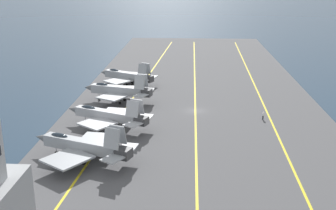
{
  "coord_description": "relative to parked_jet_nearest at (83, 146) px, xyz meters",
  "views": [
    {
      "loc": [
        -82.74,
        1.02,
        27.78
      ],
      "look_at": [
        -4.37,
        5.42,
        2.9
      ],
      "focal_mm": 45.0,
      "sensor_mm": 36.0,
      "label": 1
    }
  ],
  "objects": [
    {
      "name": "deck_stripe_centerline",
      "position": [
        25.14,
        -17.12,
        -2.47
      ],
      "size": [
        178.76,
        0.36,
        0.01
      ],
      "primitive_type": "cube",
      "color": "yellow",
      "rests_on": "carrier_deck"
    },
    {
      "name": "crew_white_vest",
      "position": [
        20.32,
        -30.18,
        -1.55
      ],
      "size": [
        0.45,
        0.45,
        1.67
      ],
      "color": "#232328",
      "rests_on": "carrier_deck"
    },
    {
      "name": "parked_jet_nearest",
      "position": [
        0.0,
        0.0,
        0.0
      ],
      "size": [
        14.33,
        17.01,
        6.36
      ],
      "color": "#93999E",
      "rests_on": "carrier_deck"
    },
    {
      "name": "deck_stripe_foul_line",
      "position": [
        25.14,
        -31.77,
        -2.47
      ],
      "size": [
        178.73,
        4.43,
        0.01
      ],
      "primitive_type": "cube",
      "rotation": [
        0.0,
        0.0,
        -0.02
      ],
      "color": "yellow",
      "rests_on": "carrier_deck"
    },
    {
      "name": "deck_stripe_edge_line",
      "position": [
        25.14,
        -2.46,
        -2.47
      ],
      "size": [
        178.44,
        11.49,
        0.01
      ],
      "primitive_type": "cube",
      "rotation": [
        0.0,
        0.0,
        -0.06
      ],
      "color": "yellow",
      "rests_on": "carrier_deck"
    },
    {
      "name": "parked_jet_third",
      "position": [
        30.01,
        -0.31,
        0.3
      ],
      "size": [
        12.27,
        15.98,
        6.61
      ],
      "color": "#9EA3A8",
      "rests_on": "carrier_deck"
    },
    {
      "name": "parked_jet_fourth",
      "position": [
        45.26,
        0.19,
        -0.16
      ],
      "size": [
        13.4,
        15.8,
        6.07
      ],
      "color": "#93999E",
      "rests_on": "carrier_deck"
    },
    {
      "name": "carrier_deck",
      "position": [
        25.14,
        -17.12,
        -2.67
      ],
      "size": [
        198.63,
        53.29,
        0.4
      ],
      "primitive_type": "cube",
      "color": "#4C4C4F",
      "rests_on": "ground"
    },
    {
      "name": "ground_plane",
      "position": [
        25.14,
        -17.12,
        -2.87
      ],
      "size": [
        2000.0,
        2000.0,
        0.0
      ],
      "primitive_type": "plane",
      "color": "#23384C"
    },
    {
      "name": "parked_jet_second",
      "position": [
        13.89,
        -1.13,
        0.08
      ],
      "size": [
        12.61,
        16.92,
        6.19
      ],
      "color": "#A8AAAF",
      "rests_on": "carrier_deck"
    }
  ]
}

